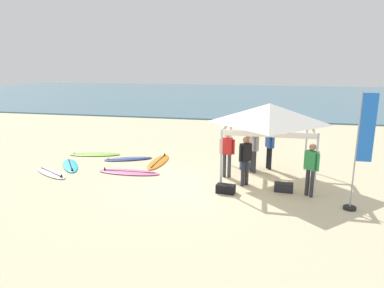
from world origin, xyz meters
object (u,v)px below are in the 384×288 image
at_px(surfboard_white, 51,173).
at_px(person_blue, 270,145).
at_px(person_orange, 249,144).
at_px(gear_bag_near_tent, 226,189).
at_px(surfboard_pink, 129,172).
at_px(gear_bag_by_pole, 284,187).
at_px(person_red, 227,151).
at_px(banner_flag, 360,157).
at_px(person_grey, 254,147).
at_px(person_black, 245,158).
at_px(surfboard_cyan, 70,165).
at_px(surfboard_orange, 158,162).
at_px(person_green, 311,166).
at_px(surfboard_navy, 128,159).
at_px(canopy_tent, 269,114).
at_px(surfboard_lime, 95,154).
at_px(cooler_box, 246,164).

bearing_deg(surfboard_white, person_blue, 16.45).
distance_m(person_orange, gear_bag_near_tent, 3.08).
xyz_separation_m(surfboard_pink, gear_bag_by_pole, (5.70, -0.74, 0.10)).
distance_m(person_red, banner_flag, 4.49).
height_order(person_grey, person_blue, same).
relative_size(person_black, gear_bag_near_tent, 2.85).
bearing_deg(surfboard_cyan, person_black, -6.12).
bearing_deg(surfboard_white, gear_bag_by_pole, -0.23).
height_order(surfboard_orange, person_blue, person_blue).
relative_size(person_red, person_blue, 1.00).
bearing_deg(banner_flag, person_red, 151.80).
bearing_deg(person_red, person_blue, 41.98).
xyz_separation_m(surfboard_white, person_green, (9.32, -0.28, 0.95)).
relative_size(surfboard_navy, surfboard_orange, 0.92).
height_order(person_orange, gear_bag_by_pole, person_orange).
distance_m(canopy_tent, banner_flag, 3.42).
xyz_separation_m(surfboard_orange, person_blue, (4.54, 0.08, 0.95)).
height_order(surfboard_pink, surfboard_cyan, same).
bearing_deg(person_black, gear_bag_near_tent, -122.76).
bearing_deg(canopy_tent, person_black, -131.52).
distance_m(person_black, banner_flag, 3.55).
bearing_deg(person_red, person_orange, 61.31).
bearing_deg(person_red, surfboard_lime, 163.65).
distance_m(surfboard_navy, person_blue, 6.03).
bearing_deg(cooler_box, surfboard_lime, 174.61).
distance_m(person_red, gear_bag_near_tent, 1.81).
relative_size(person_blue, person_black, 1.00).
xyz_separation_m(canopy_tent, cooler_box, (-0.79, 1.09, -2.19)).
relative_size(surfboard_white, person_orange, 1.17).
relative_size(surfboard_cyan, person_black, 1.15).
height_order(surfboard_navy, gear_bag_by_pole, gear_bag_by_pole).
height_order(person_orange, person_grey, same).
xyz_separation_m(surfboard_lime, person_black, (6.92, -2.56, 0.95)).
distance_m(surfboard_orange, banner_flag, 7.89).
relative_size(surfboard_orange, person_orange, 1.33).
bearing_deg(person_orange, gear_bag_near_tent, -101.05).
relative_size(person_red, person_orange, 1.00).
bearing_deg(canopy_tent, gear_bag_by_pole, -63.43).
bearing_deg(surfboard_navy, surfboard_pink, -66.83).
relative_size(surfboard_cyan, person_red, 1.15).
bearing_deg(surfboard_white, surfboard_orange, 33.14).
bearing_deg(person_blue, banner_flag, -55.15).
height_order(surfboard_navy, surfboard_pink, same).
height_order(surfboard_cyan, person_blue, person_blue).
bearing_deg(surfboard_lime, person_red, -16.35).
bearing_deg(cooler_box, surfboard_navy, 177.24).
height_order(surfboard_pink, person_green, person_green).
bearing_deg(surfboard_orange, person_black, -28.45).
bearing_deg(person_blue, canopy_tent, -93.84).
height_order(surfboard_orange, person_red, person_red).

